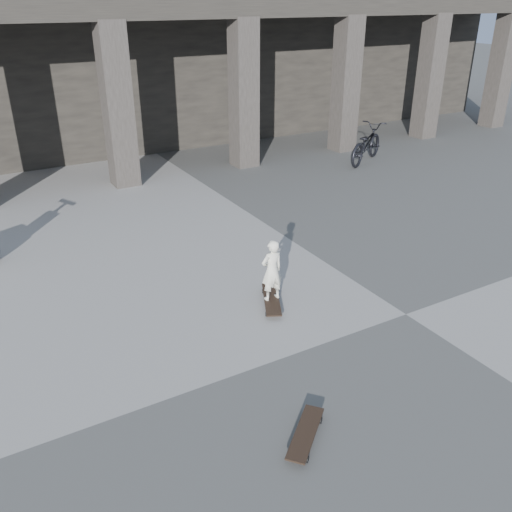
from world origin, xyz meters
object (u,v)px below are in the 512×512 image
skateboard_spare (305,434)px  bicycle (366,144)px  longboard (271,300)px  child (272,270)px

skateboard_spare → bicycle: bicycle is taller
longboard → bicycle: (6.71, 5.67, 0.47)m
skateboard_spare → child: size_ratio=0.80×
child → bicycle: size_ratio=0.49×
child → longboard: bearing=88.2°
skateboard_spare → child: 3.02m
child → bicycle: child is taller
longboard → child: (0.00, 0.00, 0.53)m
skateboard_spare → child: bearing=25.2°
longboard → bicycle: size_ratio=0.49×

